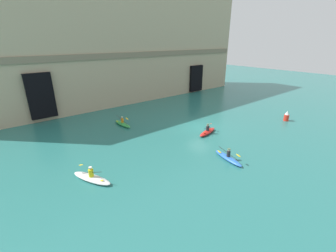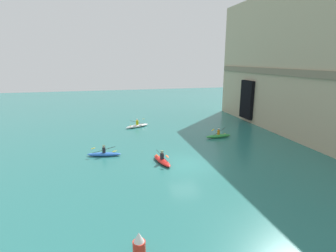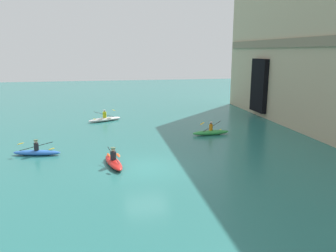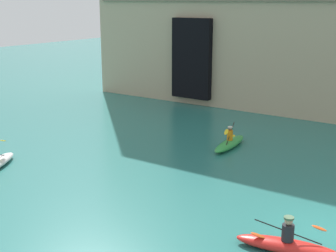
% 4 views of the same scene
% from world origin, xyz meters
% --- Properties ---
extents(ground_plane, '(120.00, 120.00, 0.00)m').
position_xyz_m(ground_plane, '(0.00, 0.00, 0.00)').
color(ground_plane, '#28706B').
extents(kayak_blue, '(1.24, 3.21, 1.05)m').
position_xyz_m(kayak_blue, '(-3.76, -6.81, 0.21)').
color(kayak_blue, blue).
rests_on(kayak_blue, ground).
extents(kayak_red, '(3.08, 1.35, 1.12)m').
position_xyz_m(kayak_red, '(-0.78, -1.86, 0.24)').
color(kayak_red, red).
rests_on(kayak_red, ground).
extents(kayak_white, '(2.16, 3.43, 1.11)m').
position_xyz_m(kayak_white, '(-13.90, -2.36, 0.22)').
color(kayak_white, white).
rests_on(kayak_white, ground).
extents(kayak_green, '(0.84, 3.16, 1.15)m').
position_xyz_m(kayak_green, '(-6.74, 6.20, 0.23)').
color(kayak_green, green).
rests_on(kayak_green, ground).
extents(marker_buoy, '(0.59, 0.59, 1.28)m').
position_xyz_m(marker_buoy, '(10.06, -5.35, 0.59)').
color(marker_buoy, red).
rests_on(marker_buoy, ground).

